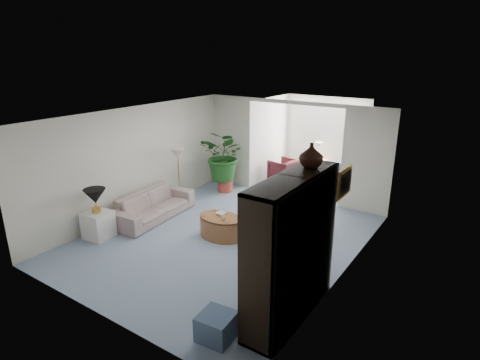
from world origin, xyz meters
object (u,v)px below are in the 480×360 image
Objects in this scene: plant_pot at (225,185)px; sunroom_chair_maroon at (283,170)px; coffee_cup at (223,218)px; sunroom_chair_blue at (332,178)px; table_lamp at (95,196)px; sunroom_table at (318,169)px; cabinet_urn at (311,155)px; coffee_bowl at (221,213)px; wingback_chair at (273,214)px; end_table at (98,225)px; floor_lamp at (178,154)px; entertainment_cabinet at (291,249)px; framed_picture at (345,183)px; ottoman at (217,326)px; sofa at (153,205)px; coffee_table at (221,227)px; side_table_dark at (310,221)px.

plant_pot is 1.91m from sunroom_chair_maroon.
sunroom_chair_blue reaches higher than coffee_cup.
table_lamp is 3.83m from plant_pot.
cabinet_urn is at bearing -68.47° from sunroom_table.
coffee_bowl is at bearing 36.91° from table_lamp.
wingback_chair is 3.16m from sunroom_chair_blue.
table_lamp reaches higher than end_table.
entertainment_cabinet is (4.38, -2.49, -0.19)m from floor_lamp.
sunroom_chair_maroon is (-1.44, 3.16, -0.06)m from wingback_chair.
framed_picture is 5.00m from end_table.
end_table is at bearing 34.20° from wingback_chair.
entertainment_cabinet is at bearing 61.02° from ottoman.
framed_picture is at bearing 147.19° from wingback_chair.
wingback_chair is 1.42× the size of sunroom_table.
floor_lamp is (-0.19, 1.09, 0.94)m from sofa.
end_table is at bearing -109.14° from sunroom_table.
table_lamp is 0.97× the size of ottoman.
plant_pot is at bearing 82.35° from end_table.
sunroom_table is (2.14, 6.16, 0.02)m from end_table.
coffee_table is at bearing 125.59° from ottoman.
side_table_dark reaches higher than coffee_cup.
sunroom_chair_blue reaches higher than coffee_bowl.
wingback_chair is at bearing 130.84° from cabinet_urn.
framed_picture is 5.42m from sunroom_chair_maroon.
table_lamp is 0.74× the size of side_table_dark.
table_lamp is 0.55× the size of sunroom_chair_blue.
end_table is 0.92× the size of sunroom_table.
cabinet_urn reaches higher than end_table.
floor_lamp is at bearing 153.53° from coffee_table.
floor_lamp is 0.80× the size of ottoman.
cabinet_urn is 0.88× the size of plant_pot.
cabinet_urn reaches higher than table_lamp.
coffee_table is 1.60× the size of side_table_dark.
ottoman is at bearing -118.98° from entertainment_cabinet.
framed_picture is at bearing -5.04° from coffee_bowl.
sunroom_chair_maroon is at bearing 99.13° from coffee_bowl.
sofa reaches higher than coffee_cup.
sunroom_chair_blue is (0.67, 4.10, -0.13)m from coffee_cup.
coffee_bowl is at bearing 146.65° from entertainment_cabinet.
framed_picture is at bearing -63.02° from sunroom_table.
table_lamp is at bearing -143.09° from coffee_bowl.
cabinet_urn is at bearing -40.11° from plant_pot.
sunroom_chair_maroon is (-3.23, 4.13, -1.37)m from framed_picture.
floor_lamp reaches higher than table_lamp.
sofa is (-4.42, 0.07, -1.39)m from framed_picture.
framed_picture is 0.63× the size of sunroom_chair_blue.
side_table_dark is (3.33, 1.21, -0.01)m from sofa.
coffee_bowl is at bearing 125.27° from ottoman.
ottoman is 7.42m from sunroom_table.
coffee_bowl is 3.16m from ottoman.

